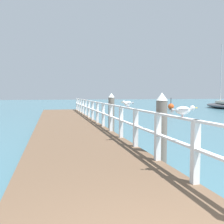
{
  "coord_description": "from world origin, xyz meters",
  "views": [
    {
      "loc": [
        -0.84,
        -1.4,
        1.88
      ],
      "look_at": [
        2.22,
        11.44,
        0.93
      ],
      "focal_mm": 40.84,
      "sensor_mm": 36.0,
      "label": 1
    }
  ],
  "objects_px": {
    "dock_piling_near": "(161,130)",
    "seagull_foreground": "(183,110)",
    "dock_piling_far": "(111,113)",
    "channel_buoy": "(171,106)",
    "seagull_background": "(128,103)",
    "boat_2": "(222,105)"
  },
  "relations": [
    {
      "from": "dock_piling_near",
      "to": "seagull_foreground",
      "type": "distance_m",
      "value": 1.89
    },
    {
      "from": "dock_piling_far",
      "to": "channel_buoy",
      "type": "xyz_separation_m",
      "value": [
        11.16,
        16.38,
        -0.6
      ]
    },
    {
      "from": "dock_piling_far",
      "to": "seagull_foreground",
      "type": "height_order",
      "value": "dock_piling_far"
    },
    {
      "from": "seagull_foreground",
      "to": "dock_piling_near",
      "type": "bearing_deg",
      "value": 177.08
    },
    {
      "from": "dock_piling_near",
      "to": "seagull_background",
      "type": "distance_m",
      "value": 1.82
    },
    {
      "from": "seagull_background",
      "to": "seagull_foreground",
      "type": "bearing_deg",
      "value": 156.53
    },
    {
      "from": "dock_piling_near",
      "to": "seagull_background",
      "type": "bearing_deg",
      "value": 103.12
    },
    {
      "from": "channel_buoy",
      "to": "dock_piling_far",
      "type": "bearing_deg",
      "value": -124.27
    },
    {
      "from": "boat_2",
      "to": "seagull_foreground",
      "type": "bearing_deg",
      "value": -116.31
    },
    {
      "from": "seagull_foreground",
      "to": "seagull_background",
      "type": "relative_size",
      "value": 1.05
    },
    {
      "from": "dock_piling_far",
      "to": "boat_2",
      "type": "distance_m",
      "value": 25.06
    },
    {
      "from": "seagull_foreground",
      "to": "boat_2",
      "type": "height_order",
      "value": "boat_2"
    },
    {
      "from": "dock_piling_far",
      "to": "boat_2",
      "type": "height_order",
      "value": "boat_2"
    },
    {
      "from": "seagull_background",
      "to": "boat_2",
      "type": "bearing_deg",
      "value": -66.03
    },
    {
      "from": "dock_piling_near",
      "to": "dock_piling_far",
      "type": "bearing_deg",
      "value": 90.0
    },
    {
      "from": "seagull_foreground",
      "to": "seagull_background",
      "type": "height_order",
      "value": "same"
    },
    {
      "from": "boat_2",
      "to": "channel_buoy",
      "type": "bearing_deg",
      "value": -164.27
    },
    {
      "from": "dock_piling_near",
      "to": "seagull_foreground",
      "type": "bearing_deg",
      "value": -102.01
    },
    {
      "from": "dock_piling_far",
      "to": "seagull_background",
      "type": "distance_m",
      "value": 3.92
    },
    {
      "from": "boat_2",
      "to": "channel_buoy",
      "type": "xyz_separation_m",
      "value": [
        -7.32,
        -0.52,
        -0.04
      ]
    },
    {
      "from": "dock_piling_near",
      "to": "seagull_background",
      "type": "xyz_separation_m",
      "value": [
        -0.39,
        1.66,
        0.62
      ]
    },
    {
      "from": "dock_piling_near",
      "to": "channel_buoy",
      "type": "xyz_separation_m",
      "value": [
        11.16,
        21.9,
        -0.6
      ]
    }
  ]
}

